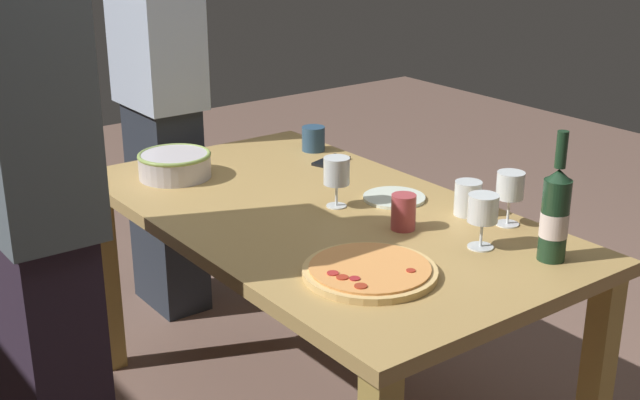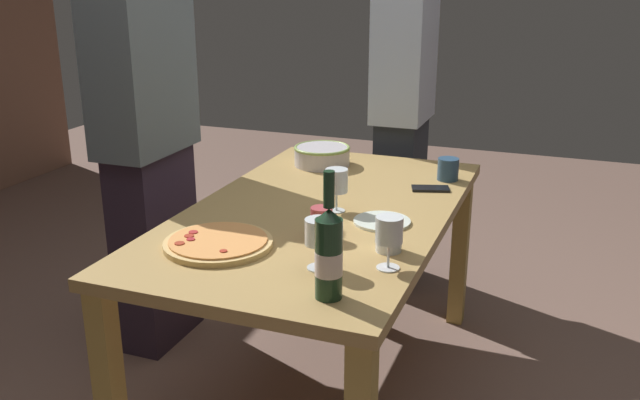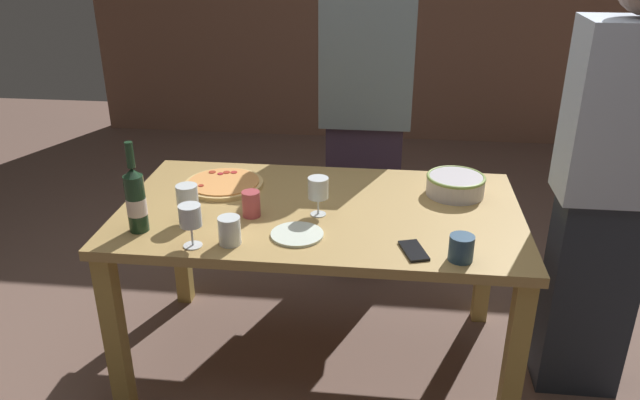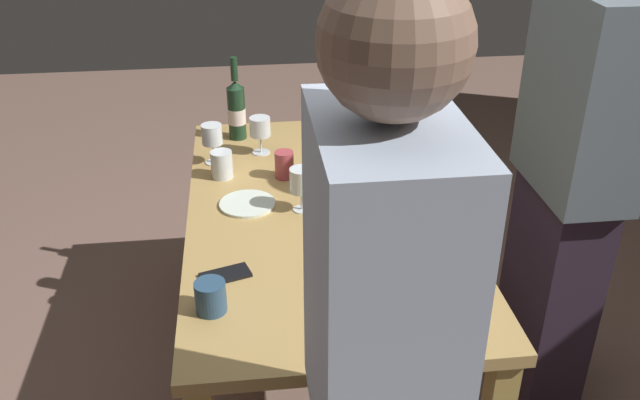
# 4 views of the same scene
# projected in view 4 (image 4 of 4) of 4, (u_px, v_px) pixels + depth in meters

# --- Properties ---
(ground_plane) EXTENTS (8.00, 8.00, 0.00)m
(ground_plane) POSITION_uv_depth(u_px,v_px,m) (320.00, 374.00, 2.72)
(ground_plane) COLOR #785B4F
(dining_table) EXTENTS (1.60, 0.90, 0.75)m
(dining_table) POSITION_uv_depth(u_px,v_px,m) (320.00, 232.00, 2.40)
(dining_table) COLOR tan
(dining_table) RESTS_ON ground
(pizza) EXTENTS (0.34, 0.34, 0.03)m
(pizza) POSITION_uv_depth(u_px,v_px,m) (350.00, 150.00, 2.75)
(pizza) COLOR #E3BA72
(pizza) RESTS_ON dining_table
(serving_bowl) EXTENTS (0.25, 0.25, 0.08)m
(serving_bowl) POSITION_uv_depth(u_px,v_px,m) (416.00, 288.00, 1.88)
(serving_bowl) COLOR silver
(serving_bowl) RESTS_ON dining_table
(wine_bottle) EXTENTS (0.07, 0.07, 0.35)m
(wine_bottle) POSITION_uv_depth(u_px,v_px,m) (236.00, 109.00, 2.83)
(wine_bottle) COLOR #1B3822
(wine_bottle) RESTS_ON dining_table
(wine_glass_near_pizza) EXTENTS (0.08, 0.08, 0.16)m
(wine_glass_near_pizza) POSITION_uv_depth(u_px,v_px,m) (212.00, 136.00, 2.62)
(wine_glass_near_pizza) COLOR white
(wine_glass_near_pizza) RESTS_ON dining_table
(wine_glass_by_bottle) EXTENTS (0.08, 0.08, 0.16)m
(wine_glass_by_bottle) POSITION_uv_depth(u_px,v_px,m) (301.00, 181.00, 2.30)
(wine_glass_by_bottle) COLOR white
(wine_glass_by_bottle) RESTS_ON dining_table
(wine_glass_far_left) EXTENTS (0.08, 0.08, 0.15)m
(wine_glass_far_left) POSITION_uv_depth(u_px,v_px,m) (260.00, 129.00, 2.71)
(wine_glass_far_left) COLOR white
(wine_glass_far_left) RESTS_ON dining_table
(cup_amber) EXTENTS (0.08, 0.08, 0.10)m
(cup_amber) POSITION_uv_depth(u_px,v_px,m) (222.00, 164.00, 2.55)
(cup_amber) COLOR white
(cup_amber) RESTS_ON dining_table
(cup_ceramic) EXTENTS (0.07, 0.07, 0.10)m
(cup_ceramic) POSITION_uv_depth(u_px,v_px,m) (284.00, 165.00, 2.54)
(cup_ceramic) COLOR #B6454B
(cup_ceramic) RESTS_ON dining_table
(cup_spare) EXTENTS (0.08, 0.08, 0.09)m
(cup_spare) POSITION_uv_depth(u_px,v_px,m) (211.00, 297.00, 1.84)
(cup_spare) COLOR #2C4B6A
(cup_spare) RESTS_ON dining_table
(side_plate) EXTENTS (0.19, 0.19, 0.01)m
(side_plate) POSITION_uv_depth(u_px,v_px,m) (247.00, 204.00, 2.38)
(side_plate) COLOR white
(side_plate) RESTS_ON dining_table
(cell_phone) EXTENTS (0.11, 0.16, 0.01)m
(cell_phone) POSITION_uv_depth(u_px,v_px,m) (225.00, 275.00, 2.00)
(cell_phone) COLOR black
(cell_phone) RESTS_ON dining_table
(person_host) EXTENTS (0.45, 0.24, 1.74)m
(person_host) POSITION_uv_depth(u_px,v_px,m) (570.00, 180.00, 2.26)
(person_host) COLOR #2E2333
(person_host) RESTS_ON ground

